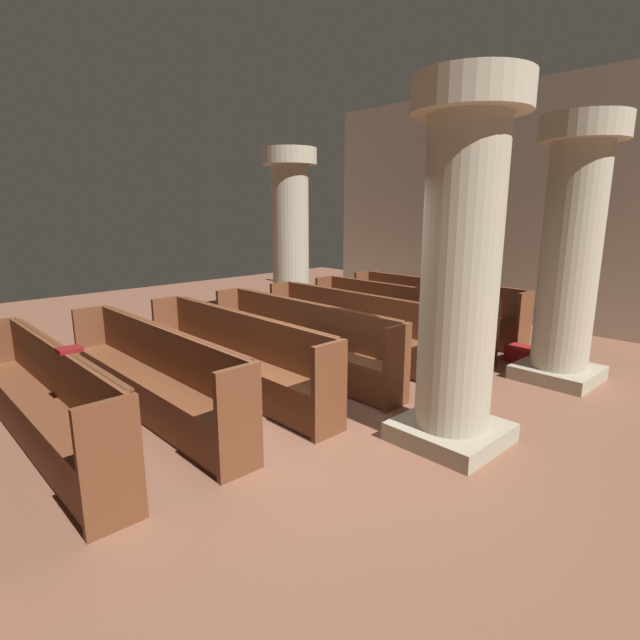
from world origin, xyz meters
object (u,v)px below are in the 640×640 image
(pew_row_5, at_px, (153,371))
(kneeler_box_red, at_px, (523,354))
(pillar_aisle_rear, at_px, (461,265))
(hymn_book, at_px, (69,350))
(pew_row_3, at_px, (300,337))
(pillar_far_side, at_px, (290,234))
(pew_row_0, at_px, (433,306))
(pew_row_4, at_px, (235,352))
(lectern, at_px, (470,303))
(pew_row_2, at_px, (353,324))
(pillar_aisle_side, at_px, (571,249))
(pew_row_1, at_px, (397,314))
(pew_row_6, at_px, (45,397))

(pew_row_5, distance_m, kneeler_box_red, 5.19)
(pillar_aisle_rear, relative_size, hymn_book, 16.67)
(pew_row_3, relative_size, pillar_far_side, 1.03)
(pew_row_0, xyz_separation_m, pew_row_4, (0.00, -4.23, 0.00))
(pew_row_4, bearing_deg, pillar_aisle_rear, 16.85)
(pew_row_0, distance_m, pillar_aisle_rear, 4.46)
(lectern, distance_m, hymn_book, 7.13)
(pew_row_2, bearing_deg, hymn_book, -86.05)
(pew_row_5, bearing_deg, pew_row_3, 90.00)
(pillar_far_side, xyz_separation_m, pillar_aisle_rear, (5.04, -2.23, -0.00))
(pillar_aisle_side, height_order, kneeler_box_red, pillar_aisle_side)
(pew_row_0, xyz_separation_m, lectern, (0.19, 0.95, -0.06))
(pew_row_4, distance_m, pew_row_5, 1.06)
(pew_row_5, height_order, kneeler_box_red, pew_row_5)
(pew_row_1, bearing_deg, lectern, 84.47)
(pew_row_0, height_order, pew_row_3, same)
(pew_row_5, xyz_separation_m, pillar_far_side, (-2.50, 4.06, 1.21))
(pew_row_3, height_order, pillar_aisle_side, pillar_aisle_side)
(pew_row_1, bearing_deg, pew_row_3, -90.00)
(pew_row_4, xyz_separation_m, pillar_far_side, (-2.50, 3.01, 1.21))
(pew_row_3, relative_size, pew_row_6, 1.00)
(pew_row_4, height_order, pew_row_5, same)
(pew_row_4, height_order, pew_row_6, same)
(pew_row_0, distance_m, pew_row_5, 5.28)
(pew_row_5, height_order, lectern, lectern)
(pew_row_0, bearing_deg, lectern, 78.46)
(pew_row_5, bearing_deg, pillar_aisle_rear, 35.67)
(pillar_aisle_side, bearing_deg, hymn_book, -113.16)
(pew_row_1, relative_size, pew_row_5, 1.00)
(pew_row_1, xyz_separation_m, pew_row_2, (0.00, -1.06, 0.00))
(pew_row_2, distance_m, kneeler_box_red, 2.54)
(pillar_aisle_side, distance_m, hymn_book, 5.81)
(pew_row_6, bearing_deg, pillar_far_side, 116.00)
(pillar_far_side, height_order, kneeler_box_red, pillar_far_side)
(pew_row_4, relative_size, pillar_aisle_side, 1.03)
(pew_row_3, bearing_deg, kneeler_box_red, 54.94)
(pew_row_3, xyz_separation_m, pillar_aisle_side, (2.55, 2.31, 1.21))
(pew_row_2, height_order, pew_row_6, same)
(pew_row_1, distance_m, pew_row_5, 4.23)
(pew_row_5, relative_size, pew_row_6, 1.00)
(pew_row_2, distance_m, pillar_aisle_rear, 3.12)
(pew_row_2, height_order, hymn_book, hymn_book)
(pew_row_1, height_order, pew_row_3, same)
(pew_row_3, height_order, lectern, lectern)
(pillar_aisle_side, xyz_separation_m, hymn_book, (-2.27, -5.30, -0.74))
(pew_row_4, xyz_separation_m, kneeler_box_red, (1.89, 3.76, -0.40))
(pillar_aisle_rear, distance_m, kneeler_box_red, 3.45)
(pew_row_4, bearing_deg, pillar_far_side, 129.71)
(pew_row_2, bearing_deg, pillar_aisle_rear, -27.79)
(pew_row_4, relative_size, pew_row_5, 1.00)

